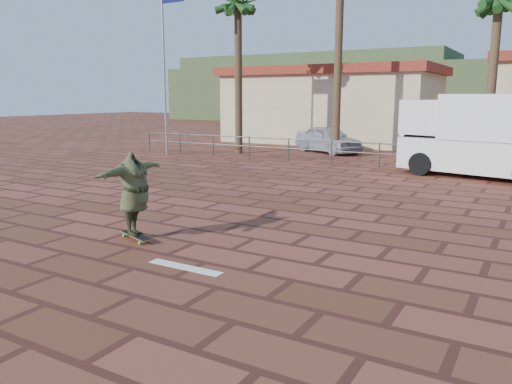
% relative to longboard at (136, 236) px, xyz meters
% --- Properties ---
extents(ground, '(120.00, 120.00, 0.00)m').
position_rel_longboard_xyz_m(ground, '(1.15, 0.40, -0.08)').
color(ground, brown).
rests_on(ground, ground).
extents(paint_stripe, '(1.40, 0.22, 0.01)m').
position_rel_longboard_xyz_m(paint_stripe, '(1.85, -0.80, -0.08)').
color(paint_stripe, white).
rests_on(paint_stripe, ground).
extents(guardrail, '(24.06, 0.06, 1.00)m').
position_rel_longboard_xyz_m(guardrail, '(1.15, 12.40, 0.60)').
color(guardrail, '#47494F').
rests_on(guardrail, ground).
extents(flagpole, '(1.30, 0.10, 8.00)m').
position_rel_longboard_xyz_m(flagpole, '(-8.72, 11.40, 4.56)').
color(flagpole, gray).
rests_on(flagpole, ground).
extents(palm_far_left, '(2.40, 2.40, 8.25)m').
position_rel_longboard_xyz_m(palm_far_left, '(-6.35, 13.90, 6.75)').
color(palm_far_left, brown).
rests_on(palm_far_left, ground).
extents(palm_center, '(2.40, 2.40, 7.75)m').
position_rel_longboard_xyz_m(palm_center, '(4.65, 15.90, 6.28)').
color(palm_center, brown).
rests_on(palm_center, ground).
extents(building_west, '(12.60, 7.60, 4.50)m').
position_rel_longboard_xyz_m(building_west, '(-4.85, 22.40, 2.20)').
color(building_west, beige).
rests_on(building_west, ground).
extents(hill_front, '(70.00, 18.00, 6.00)m').
position_rel_longboard_xyz_m(hill_front, '(1.15, 50.40, 2.92)').
color(hill_front, '#384C28').
rests_on(hill_front, ground).
extents(hill_back, '(35.00, 14.00, 8.00)m').
position_rel_longboard_xyz_m(hill_back, '(-20.85, 56.40, 3.92)').
color(hill_back, '#384C28').
rests_on(hill_back, ground).
extents(longboard, '(1.02, 0.55, 0.10)m').
position_rel_longboard_xyz_m(longboard, '(0.00, 0.00, 0.00)').
color(longboard, olive).
rests_on(longboard, ground).
extents(skateboarder, '(0.87, 2.09, 1.65)m').
position_rel_longboard_xyz_m(skateboarder, '(0.00, 0.00, 0.84)').
color(skateboarder, '#424826').
rests_on(skateboarder, longboard).
extents(campervan, '(5.86, 3.40, 2.85)m').
position_rel_longboard_xyz_m(campervan, '(5.07, 11.89, 1.42)').
color(campervan, white).
rests_on(campervan, ground).
extents(car_silver, '(4.22, 3.33, 1.35)m').
position_rel_longboard_xyz_m(car_silver, '(-2.65, 16.40, 0.59)').
color(car_silver, '#A9ABB0').
rests_on(car_silver, ground).
extents(car_white, '(4.73, 1.99, 1.52)m').
position_rel_longboard_xyz_m(car_white, '(3.24, 16.90, 0.68)').
color(car_white, white).
rests_on(car_white, ground).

